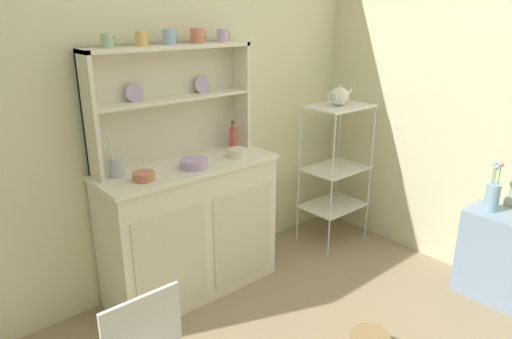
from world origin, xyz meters
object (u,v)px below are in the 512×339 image
side_shelf_blue (501,257)px  jam_bottle (233,138)px  hutch_cabinet (191,228)px  porcelain_teapot (339,96)px  hutch_shelf_unit (170,94)px  cup_sage_0 (108,41)px  bakers_rack (336,160)px  flower_vase (493,195)px  bowl_mixing_large (143,176)px  utensil_jar (116,167)px

side_shelf_blue → jam_bottle: jam_bottle is taller
hutch_cabinet → porcelain_teapot: porcelain_teapot is taller
hutch_cabinet → hutch_shelf_unit: hutch_shelf_unit is taller
side_shelf_blue → cup_sage_0: 2.75m
hutch_cabinet → bakers_rack: size_ratio=1.03×
hutch_shelf_unit → flower_vase: hutch_shelf_unit is taller
hutch_cabinet → bakers_rack: 1.31m
side_shelf_blue → bakers_rack: bearing=98.6°
hutch_shelf_unit → bakers_rack: (1.28, -0.29, -0.62)m
hutch_cabinet → side_shelf_blue: size_ratio=1.97×
cup_sage_0 → hutch_shelf_unit: bearing=6.4°
hutch_cabinet → side_shelf_blue: 2.03m
bowl_mixing_large → flower_vase: size_ratio=0.38×
porcelain_teapot → flower_vase: porcelain_teapot is taller
hutch_shelf_unit → bakers_rack: bearing=-12.9°
jam_bottle → utensil_jar: bearing=-179.4°
hutch_shelf_unit → utensil_jar: size_ratio=4.40×
side_shelf_blue → flower_vase: (-0.00, 0.12, 0.40)m
side_shelf_blue → bowl_mixing_large: size_ratio=4.71×
jam_bottle → porcelain_teapot: 0.91m
bakers_rack → cup_sage_0: size_ratio=13.92×
bowl_mixing_large → flower_vase: bearing=-33.3°
cup_sage_0 → flower_vase: (1.86, -1.38, -0.96)m
hutch_cabinet → jam_bottle: 0.68m
bakers_rack → porcelain_teapot: size_ratio=4.87×
bakers_rack → porcelain_teapot: porcelain_teapot is taller
cup_sage_0 → utensil_jar: size_ratio=0.33×
cup_sage_0 → bowl_mixing_large: bearing=-76.9°
bakers_rack → jam_bottle: bearing=165.9°
bowl_mixing_large → jam_bottle: 0.78m
jam_bottle → side_shelf_blue: bearing=-54.6°
cup_sage_0 → jam_bottle: cup_sage_0 is taller
porcelain_teapot → flower_vase: 1.26m
hutch_shelf_unit → flower_vase: 2.14m
bakers_rack → side_shelf_blue: bakers_rack is taller
utensil_jar → flower_vase: (1.90, -1.34, -0.26)m
hutch_shelf_unit → side_shelf_blue: size_ratio=1.85×
jam_bottle → hutch_cabinet: bearing=-168.6°
utensil_jar → porcelain_teapot: size_ratio=1.06×
utensil_jar → bakers_rack: bearing=-6.9°
bowl_mixing_large → utensil_jar: size_ratio=0.51×
bakers_rack → bowl_mixing_large: bearing=178.1°
hutch_cabinet → bakers_rack: bearing=-5.7°
bakers_rack → bowl_mixing_large: size_ratio=9.02×
hutch_cabinet → jam_bottle: size_ratio=5.88×
hutch_cabinet → porcelain_teapot: bearing=-5.7°
bakers_rack → jam_bottle: bakers_rack is taller
hutch_cabinet → utensil_jar: utensil_jar is taller
hutch_cabinet → cup_sage_0: (-0.38, 0.12, 1.19)m
hutch_shelf_unit → cup_sage_0: 0.51m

